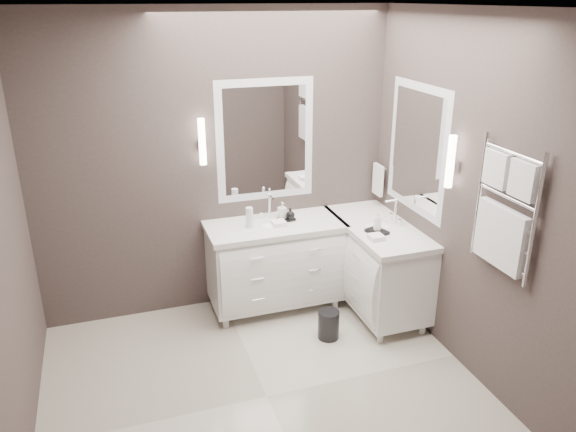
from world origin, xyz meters
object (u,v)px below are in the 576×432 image
object	(u,v)px
vanity_right	(376,261)
waste_bin	(329,325)
vanity_back	(275,260)
towel_ladder	(504,216)

from	to	relation	value
vanity_right	waste_bin	distance (m)	0.77
vanity_back	towel_ladder	bearing A→B (deg)	-55.90
vanity_back	vanity_right	size ratio (longest dim) A/B	1.00
vanity_right	towel_ladder	xyz separation A→B (m)	(0.23, -1.30, 0.91)
towel_ladder	waste_bin	size ratio (longest dim) A/B	3.53
vanity_back	towel_ladder	xyz separation A→B (m)	(1.10, -1.63, 0.91)
vanity_back	waste_bin	xyz separation A→B (m)	(0.27, -0.65, -0.36)
waste_bin	vanity_back	bearing A→B (deg)	112.76
waste_bin	towel_ladder	bearing A→B (deg)	-49.62
vanity_back	waste_bin	world-z (taller)	vanity_back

